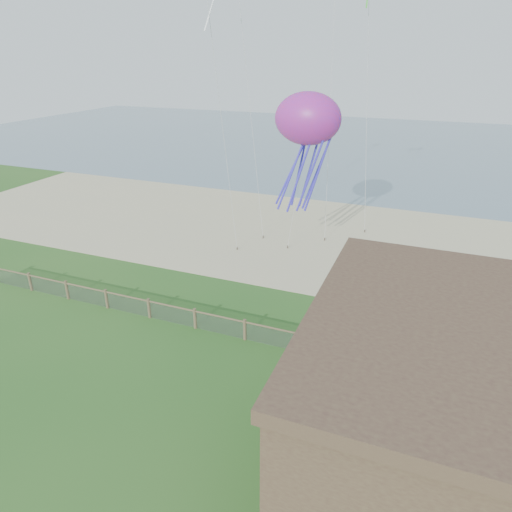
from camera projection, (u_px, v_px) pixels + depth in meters
name	position (u px, v px, depth m)	size (l,w,h in m)	color
ground	(190.00, 415.00, 19.42)	(160.00, 160.00, 0.00)	#24561D
sand_beach	(319.00, 237.00, 38.08)	(72.00, 20.00, 0.02)	#C5B88E
ocean	(386.00, 145.00, 75.39)	(160.00, 68.00, 0.02)	slate
chainlink_fence	(245.00, 331.00, 24.29)	(36.20, 0.20, 1.25)	brown
picnic_table	(319.00, 373.00, 21.33)	(1.95, 1.48, 0.82)	brown
octopus_kite	(306.00, 152.00, 29.30)	(3.89, 2.75, 8.01)	#F72745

